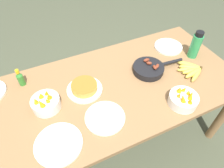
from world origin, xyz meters
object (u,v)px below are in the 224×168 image
Objects in this scene: empty_plate_far_right at (168,47)px; empty_plate_mid_edge at (105,118)px; fruit_bowl_citrus at (183,99)px; hot_sauce_bottle at (20,78)px; empty_plate_far_left at (59,144)px; skillet at (149,68)px; banana_bunch at (192,70)px; fruit_bowl_mango at (46,103)px; water_bottle at (196,45)px; frittata_plate_center at (84,88)px.

empty_plate_far_right and empty_plate_mid_edge have the same top height.
fruit_bowl_citrus is 1.35× the size of hot_sauce_bottle.
empty_plate_far_left is at bearing 176.09° from fruit_bowl_citrus.
skillet is 0.81m from empty_plate_far_left.
empty_plate_far_right is 0.88m from empty_plate_mid_edge.
skillet is at bearing 20.90° from empty_plate_far_left.
banana_bunch is at bearing 39.55° from fruit_bowl_citrus.
empty_plate_mid_edge is at bearing -146.94° from skillet.
fruit_bowl_citrus is at bearing -79.19° from skillet.
water_bottle is (1.17, 0.02, 0.06)m from fruit_bowl_mango.
water_bottle reaches higher than empty_plate_mid_edge.
empty_plate_far_right is (0.02, 0.32, -0.01)m from banana_bunch.
skillet reaches higher than empty_plate_far_left.
frittata_plate_center reaches higher than empty_plate_far_left.
empty_plate_far_right is at bearing 86.16° from banana_bunch.
fruit_bowl_mango is (-0.76, -0.01, 0.02)m from skillet.
banana_bunch is 0.33m from fruit_bowl_citrus.
frittata_plate_center is 0.91× the size of empty_plate_far_left.
banana_bunch is at bearing -93.84° from empty_plate_far_right.
hot_sauce_bottle is at bearing 146.11° from fruit_bowl_citrus.
fruit_bowl_mango reaches higher than fruit_bowl_citrus.
frittata_plate_center is at bearing 50.04° from empty_plate_far_left.
frittata_plate_center is 0.41m from empty_plate_far_left.
hot_sauce_bottle is at bearing 101.28° from empty_plate_far_left.
water_bottle is at bearing -11.21° from hot_sauce_bottle.
banana_bunch is 0.32m from empty_plate_far_right.
water_bottle is at bearing -58.07° from empty_plate_far_right.
frittata_plate_center is at bearing 7.28° from fruit_bowl_mango.
skillet is (-0.28, 0.14, 0.01)m from banana_bunch.
empty_plate_mid_edge is (-0.77, -0.42, -0.00)m from empty_plate_far_right.
banana_bunch is 0.75m from empty_plate_mid_edge.
empty_plate_far_left is 0.80m from fruit_bowl_citrus.
water_bottle is (0.38, 0.35, 0.06)m from fruit_bowl_citrus.
fruit_bowl_mango is (-0.26, -0.03, 0.02)m from frittata_plate_center.
skillet is 2.93× the size of hot_sauce_bottle.
water_bottle is at bearing 14.26° from empty_plate_far_left.
empty_plate_far_left is 1.19× the size of water_bottle.
empty_plate_mid_edge is at bearing 9.16° from empty_plate_far_left.
empty_plate_far_left is 1.14× the size of empty_plate_far_right.
empty_plate_far_right is at bearing 62.48° from fruit_bowl_citrus.
empty_plate_mid_edge is (-0.75, -0.11, -0.01)m from banana_bunch.
empty_plate_far_right is 1.04× the size of water_bottle.
empty_plate_far_right is 0.22m from water_bottle.
water_bottle is (0.11, -0.17, 0.10)m from empty_plate_far_right.
fruit_bowl_citrus is (0.79, -0.33, -0.00)m from fruit_bowl_mango.
fruit_bowl_mango is at bearing 89.94° from empty_plate_far_left.
water_bottle reaches higher than frittata_plate_center.
banana_bunch is 1.28× the size of fruit_bowl_citrus.
empty_plate_mid_edge is 1.33× the size of fruit_bowl_citrus.
frittata_plate_center is 0.27m from empty_plate_mid_edge.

